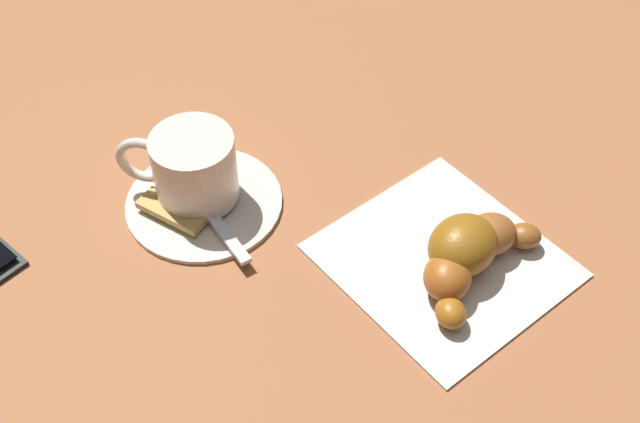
{
  "coord_description": "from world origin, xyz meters",
  "views": [
    {
      "loc": [
        -0.28,
        0.33,
        0.49
      ],
      "look_at": [
        -0.0,
        0.0,
        0.02
      ],
      "focal_mm": 47.12,
      "sensor_mm": 36.0,
      "label": 1
    }
  ],
  "objects_px": {
    "sugar_packet": "(173,211)",
    "croissant": "(468,252)",
    "teaspoon": "(195,192)",
    "espresso_cup": "(192,167)",
    "saucer": "(204,201)",
    "napkin": "(443,260)"
  },
  "relations": [
    {
      "from": "sugar_packet",
      "to": "saucer",
      "type": "bearing_deg",
      "value": 69.68
    },
    {
      "from": "teaspoon",
      "to": "espresso_cup",
      "type": "bearing_deg",
      "value": -61.28
    },
    {
      "from": "espresso_cup",
      "to": "croissant",
      "type": "xyz_separation_m",
      "value": [
        -0.2,
        -0.08,
        -0.02
      ]
    },
    {
      "from": "teaspoon",
      "to": "napkin",
      "type": "relative_size",
      "value": 0.76
    },
    {
      "from": "teaspoon",
      "to": "croissant",
      "type": "height_order",
      "value": "croissant"
    },
    {
      "from": "espresso_cup",
      "to": "saucer",
      "type": "bearing_deg",
      "value": -176.46
    },
    {
      "from": "saucer",
      "to": "sugar_packet",
      "type": "relative_size",
      "value": 2.17
    },
    {
      "from": "saucer",
      "to": "espresso_cup",
      "type": "bearing_deg",
      "value": 3.54
    },
    {
      "from": "espresso_cup",
      "to": "napkin",
      "type": "height_order",
      "value": "espresso_cup"
    },
    {
      "from": "saucer",
      "to": "sugar_packet",
      "type": "bearing_deg",
      "value": 77.85
    },
    {
      "from": "teaspoon",
      "to": "sugar_packet",
      "type": "distance_m",
      "value": 0.02
    },
    {
      "from": "sugar_packet",
      "to": "napkin",
      "type": "height_order",
      "value": "sugar_packet"
    },
    {
      "from": "napkin",
      "to": "croissant",
      "type": "distance_m",
      "value": 0.03
    },
    {
      "from": "napkin",
      "to": "teaspoon",
      "type": "bearing_deg",
      "value": 22.25
    },
    {
      "from": "sugar_packet",
      "to": "croissant",
      "type": "relative_size",
      "value": 0.46
    },
    {
      "from": "sugar_packet",
      "to": "croissant",
      "type": "distance_m",
      "value": 0.23
    },
    {
      "from": "espresso_cup",
      "to": "croissant",
      "type": "height_order",
      "value": "espresso_cup"
    },
    {
      "from": "teaspoon",
      "to": "sugar_packet",
      "type": "height_order",
      "value": "teaspoon"
    },
    {
      "from": "teaspoon",
      "to": "napkin",
      "type": "bearing_deg",
      "value": -157.75
    },
    {
      "from": "napkin",
      "to": "croissant",
      "type": "bearing_deg",
      "value": -167.76
    },
    {
      "from": "teaspoon",
      "to": "napkin",
      "type": "height_order",
      "value": "teaspoon"
    },
    {
      "from": "saucer",
      "to": "napkin",
      "type": "height_order",
      "value": "saucer"
    }
  ]
}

